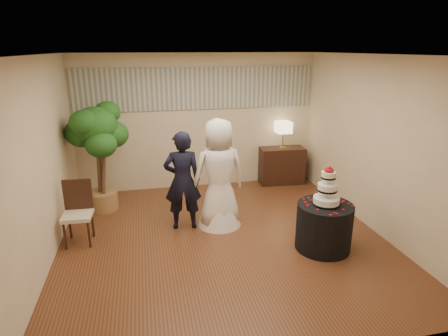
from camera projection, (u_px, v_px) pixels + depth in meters
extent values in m
cube|color=brown|center=(223.00, 239.00, 5.93)|extent=(5.00, 5.00, 0.00)
cube|color=white|center=(223.00, 55.00, 5.07)|extent=(5.00, 5.00, 0.00)
cube|color=beige|center=(198.00, 122.00, 7.82)|extent=(5.00, 0.06, 2.80)
cube|color=beige|center=(285.00, 232.00, 3.17)|extent=(5.00, 0.06, 2.80)
cube|color=beige|center=(40.00, 165.00, 4.99)|extent=(0.06, 5.00, 2.80)
cube|color=beige|center=(375.00, 145.00, 6.01)|extent=(0.06, 5.00, 2.80)
cube|color=#A2A294|center=(197.00, 88.00, 7.59)|extent=(4.90, 0.02, 0.85)
imported|color=black|center=(183.00, 181.00, 6.08)|extent=(0.63, 0.44, 1.66)
imported|color=white|center=(219.00, 173.00, 6.15)|extent=(1.00, 0.87, 1.84)
cylinder|color=black|center=(324.00, 227.00, 5.56)|extent=(1.07, 1.07, 0.71)
cube|color=black|center=(282.00, 166.00, 8.28)|extent=(0.99, 0.49, 0.81)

